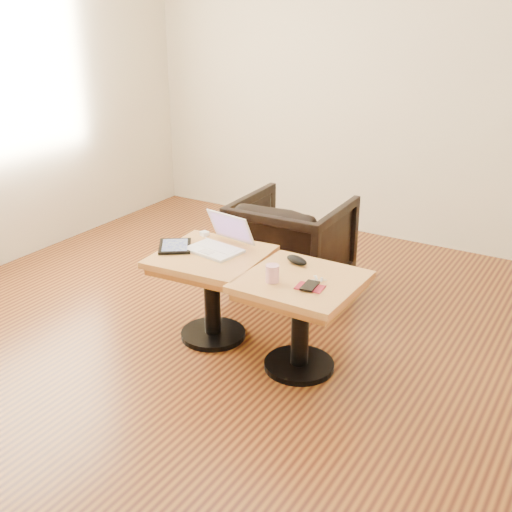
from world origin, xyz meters
The scene contains 11 objects.
room_shell centered at (0.00, 0.00, 1.35)m, with size 4.52×4.52×2.71m.
side_table_left centered at (-0.24, 0.07, 0.40)m, with size 0.63×0.63×0.54m.
side_table_right centered at (0.36, 0.03, 0.40)m, with size 0.60×0.60×0.54m.
laptop centered at (-0.24, 0.15, 0.58)m, with size 0.34×0.34×0.20m.
tablet centered at (-0.48, 0.04, 0.55)m, with size 0.28×0.30×0.02m.
charging_adapter centered at (-0.45, 0.29, 0.55)m, with size 0.04×0.04×0.03m, color white.
glasses_case centered at (0.25, 0.19, 0.56)m, with size 0.14×0.06×0.04m, color black.
striped_cup centered at (0.25, -0.08, 0.58)m, with size 0.07×0.07×0.09m, color #E3608F.
earbuds_tangle centered at (0.45, 0.06, 0.55)m, with size 0.08×0.05×0.02m.
phone_on_sleeve centered at (0.45, -0.05, 0.55)m, with size 0.15×0.13×0.02m.
armchair centered at (-0.17, 0.92, 0.33)m, with size 0.70×0.72×0.66m, color black.
Camera 1 is at (1.74, -2.70, 1.92)m, focal length 45.00 mm.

